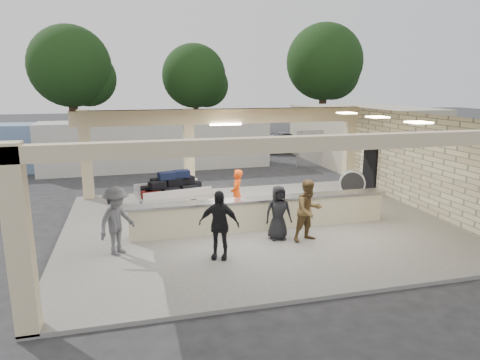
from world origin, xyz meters
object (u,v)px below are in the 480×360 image
object	(u,v)px
baggage_counter	(262,213)
drum_fan	(352,183)
passenger_c	(117,221)
car_dark	(288,143)
passenger_a	(309,211)
baggage_handler	(237,194)
container_blue	(0,148)
container_white	(158,145)
luggage_cart	(171,189)
passenger_d	(278,213)
car_white_b	(381,139)
car_white_a	(332,142)
passenger_b	(219,225)

from	to	relation	value
baggage_counter	drum_fan	xyz separation A→B (m)	(4.54, 2.63, 0.11)
passenger_c	car_dark	size ratio (longest dim) A/B	0.46
passenger_a	car_dark	distance (m)	16.97
baggage_handler	container_blue	xyz separation A→B (m)	(-9.88, 11.26, 0.30)
baggage_handler	passenger_c	world-z (taller)	passenger_c
baggage_counter	container_blue	bearing A→B (deg)	129.83
container_white	container_blue	size ratio (longest dim) A/B	1.27
luggage_cart	passenger_a	xyz separation A→B (m)	(3.47, -4.04, 0.13)
passenger_c	container_white	size ratio (longest dim) A/B	0.15
luggage_cart	container_white	bearing A→B (deg)	78.26
drum_fan	passenger_a	size ratio (longest dim) A/B	0.62
passenger_d	drum_fan	bearing A→B (deg)	42.27
car_white_b	container_white	size ratio (longest dim) A/B	0.39
passenger_d	container_blue	xyz separation A→B (m)	(-10.56, 13.44, 0.34)
drum_fan	passenger_d	xyz separation A→B (m)	(-4.36, -3.62, 0.20)
luggage_cart	car_dark	world-z (taller)	luggage_cart
car_white_a	car_white_b	world-z (taller)	car_white_b
car_white_a	luggage_cart	bearing A→B (deg)	112.05
passenger_c	car_dark	bearing A→B (deg)	8.39
drum_fan	car_white_b	size ratio (longest dim) A/B	0.24
drum_fan	baggage_handler	world-z (taller)	baggage_handler
baggage_handler	car_white_a	size ratio (longest dim) A/B	0.37
passenger_b	passenger_c	xyz separation A→B (m)	(-2.52, 0.93, 0.02)
luggage_cart	baggage_counter	bearing A→B (deg)	-58.14
passenger_b	car_white_b	size ratio (longest dim) A/B	0.38
baggage_handler	container_blue	distance (m)	14.98
container_white	luggage_cart	bearing A→B (deg)	-92.62
passenger_d	passenger_b	bearing A→B (deg)	-151.56
baggage_counter	luggage_cart	size ratio (longest dim) A/B	3.13
drum_fan	car_white_a	size ratio (longest dim) A/B	0.25
baggage_handler	car_white_a	distance (m)	16.65
passenger_b	car_dark	distance (m)	18.57
passenger_d	car_white_b	size ratio (longest dim) A/B	0.34
car_white_a	passenger_c	bearing A→B (deg)	115.97
baggage_counter	car_white_a	bearing A→B (deg)	56.57
luggage_cart	passenger_c	world-z (taller)	passenger_c
car_dark	container_white	distance (m)	9.52
car_dark	container_blue	bearing A→B (deg)	95.15
passenger_a	baggage_counter	bearing A→B (deg)	112.41
passenger_b	drum_fan	bearing A→B (deg)	58.75
baggage_counter	car_dark	size ratio (longest dim) A/B	2.08
passenger_d	car_white_a	world-z (taller)	passenger_d
baggage_counter	drum_fan	distance (m)	5.25
container_blue	passenger_a	bearing A→B (deg)	-46.58
passenger_a	passenger_d	size ratio (longest dim) A/B	1.13
drum_fan	car_dark	world-z (taller)	car_dark
passenger_a	passenger_d	xyz separation A→B (m)	(-0.79, 0.34, -0.10)
passenger_c	car_white_b	size ratio (longest dim) A/B	0.39
baggage_counter	passenger_a	bearing A→B (deg)	-54.02
car_white_b	car_dark	world-z (taller)	car_white_b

